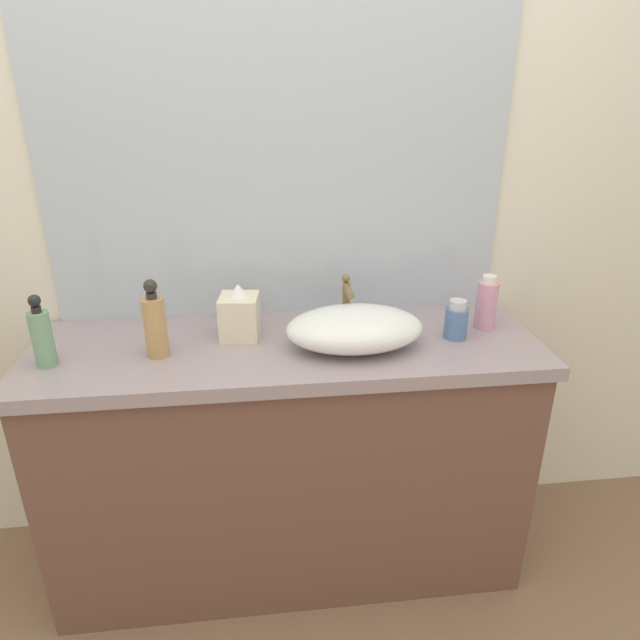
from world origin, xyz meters
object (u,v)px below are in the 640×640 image
Objects in this scene: perfume_bottle at (486,304)px; spray_can at (456,321)px; soap_dispenser at (42,336)px; tissue_box at (239,314)px; sink_basin at (355,329)px; lotion_bottle at (155,324)px.

perfume_bottle reaches higher than spray_can.
soap_dispenser is at bearing -177.94° from spray_can.
perfume_bottle reaches higher than tissue_box.
soap_dispenser reaches higher than sink_basin.
sink_basin is at bearing 0.74° from soap_dispenser.
perfume_bottle is at bearing 4.59° from soap_dispenser.
lotion_bottle is at bearing -157.12° from tissue_box.
lotion_bottle is 1.89× the size of spray_can.
tissue_box is (0.55, 0.13, -0.02)m from soap_dispenser.
spray_can is at bearing -7.20° from tissue_box.
lotion_bottle reaches higher than spray_can.
sink_basin is at bearing -167.94° from perfume_bottle.
tissue_box is (0.24, 0.10, -0.03)m from lotion_bottle.
perfume_bottle is at bearing 12.06° from sink_basin.
soap_dispenser is 1.22× the size of tissue_box.
sink_basin is 0.33m from spray_can.
tissue_box is at bearing 161.20° from sink_basin.
tissue_box is at bearing 22.88° from lotion_bottle.
lotion_bottle reaches higher than sink_basin.
tissue_box is (-0.67, 0.08, 0.02)m from spray_can.
lotion_bottle is (0.31, 0.03, 0.01)m from soap_dispenser.
spray_can is at bearing 2.06° from soap_dispenser.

